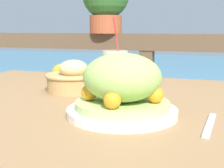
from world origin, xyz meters
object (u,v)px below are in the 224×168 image
(salad_plate, at_px, (122,89))
(potted_plant, at_px, (106,0))
(drink_glass, at_px, (115,73))
(bread_basket, at_px, (74,79))

(salad_plate, relative_size, potted_plant, 0.81)
(drink_glass, distance_m, potted_plant, 0.83)
(drink_glass, relative_size, bread_basket, 1.29)
(drink_glass, xyz_separation_m, bread_basket, (-0.15, 0.00, -0.03))
(salad_plate, xyz_separation_m, bread_basket, (-0.25, 0.24, -0.02))
(salad_plate, distance_m, potted_plant, 1.08)
(drink_glass, bearing_deg, potted_plant, 112.24)
(bread_basket, relative_size, potted_plant, 0.57)
(bread_basket, xyz_separation_m, potted_plant, (-0.14, 0.71, 0.33))
(drink_glass, bearing_deg, salad_plate, -67.79)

